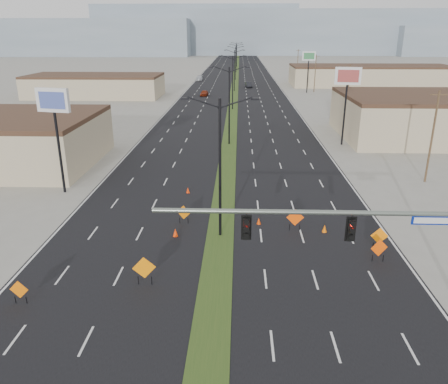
{
  "coord_description": "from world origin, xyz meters",
  "views": [
    {
      "loc": [
        1.28,
        -17.11,
        14.08
      ],
      "look_at": [
        0.26,
        12.55,
        3.2
      ],
      "focal_mm": 35.0,
      "sensor_mm": 36.0,
      "label": 1
    }
  ],
  "objects_px": {
    "cone_2": "(325,228)",
    "cone_3": "(188,190)",
    "car_far": "(199,78)",
    "cone_0": "(175,233)",
    "streetlight_6": "(237,54)",
    "construction_sign_0": "(19,290)",
    "cone_1": "(259,221)",
    "construction_sign_1": "(144,269)",
    "construction_sign_5": "(379,237)",
    "pole_sign_east_far": "(309,59)",
    "streetlight_3": "(234,69)",
    "pole_sign_west": "(54,108)",
    "streetlight_2": "(233,81)",
    "construction_sign_2": "(184,213)",
    "car_mid": "(249,85)",
    "construction_sign_4": "(379,249)",
    "pole_sign_east_near": "(347,82)",
    "streetlight_4": "(235,62)",
    "streetlight_0": "(220,165)",
    "streetlight_1": "(229,103)",
    "streetlight_5": "(236,57)",
    "signal_mast": "(389,239)",
    "car_left": "(204,93)",
    "construction_sign_3": "(295,218)"
  },
  "relations": [
    {
      "from": "cone_0",
      "to": "pole_sign_east_far",
      "type": "xyz_separation_m",
      "value": [
        21.28,
        81.97,
        7.69
      ]
    },
    {
      "from": "construction_sign_0",
      "to": "pole_sign_east_near",
      "type": "xyz_separation_m",
      "value": [
        25.63,
        37.21,
        7.35
      ]
    },
    {
      "from": "streetlight_1",
      "to": "construction_sign_2",
      "type": "relative_size",
      "value": 6.69
    },
    {
      "from": "car_far",
      "to": "cone_0",
      "type": "relative_size",
      "value": 7.95
    },
    {
      "from": "streetlight_3",
      "to": "streetlight_1",
      "type": "bearing_deg",
      "value": -90.0
    },
    {
      "from": "cone_2",
      "to": "cone_3",
      "type": "distance_m",
      "value": 13.8
    },
    {
      "from": "car_far",
      "to": "cone_2",
      "type": "height_order",
      "value": "car_far"
    },
    {
      "from": "cone_1",
      "to": "cone_0",
      "type": "bearing_deg",
      "value": -158.95
    },
    {
      "from": "construction_sign_1",
      "to": "cone_2",
      "type": "height_order",
      "value": "construction_sign_1"
    },
    {
      "from": "streetlight_2",
      "to": "construction_sign_0",
      "type": "xyz_separation_m",
      "value": [
        -10.62,
        -65.0,
        -4.59
      ]
    },
    {
      "from": "car_far",
      "to": "cone_1",
      "type": "distance_m",
      "value": 108.33
    },
    {
      "from": "streetlight_0",
      "to": "streetlight_3",
      "type": "bearing_deg",
      "value": 90.0
    },
    {
      "from": "streetlight_6",
      "to": "cone_3",
      "type": "relative_size",
      "value": 17.83
    },
    {
      "from": "pole_sign_west",
      "to": "pole_sign_east_far",
      "type": "distance_m",
      "value": 79.98
    },
    {
      "from": "streetlight_6",
      "to": "construction_sign_0",
      "type": "relative_size",
      "value": 7.05
    },
    {
      "from": "streetlight_6",
      "to": "cone_1",
      "type": "xyz_separation_m",
      "value": [
        2.92,
        -165.95,
        -5.14
      ]
    },
    {
      "from": "streetlight_6",
      "to": "pole_sign_east_far",
      "type": "distance_m",
      "value": 88.26
    },
    {
      "from": "streetlight_5",
      "to": "streetlight_6",
      "type": "distance_m",
      "value": 28.0
    },
    {
      "from": "pole_sign_east_near",
      "to": "pole_sign_west",
      "type": "bearing_deg",
      "value": -138.61
    },
    {
      "from": "signal_mast",
      "to": "cone_1",
      "type": "height_order",
      "value": "signal_mast"
    },
    {
      "from": "streetlight_3",
      "to": "construction_sign_5",
      "type": "xyz_separation_m",
      "value": [
        10.99,
        -85.79,
        -4.48
      ]
    },
    {
      "from": "streetlight_4",
      "to": "streetlight_6",
      "type": "distance_m",
      "value": 56.0
    },
    {
      "from": "streetlight_5",
      "to": "streetlight_6",
      "type": "relative_size",
      "value": 1.0
    },
    {
      "from": "construction_sign_0",
      "to": "construction_sign_4",
      "type": "xyz_separation_m",
      "value": [
        21.06,
        5.42,
        0.11
      ]
    },
    {
      "from": "car_left",
      "to": "pole_sign_east_near",
      "type": "distance_m",
      "value": 52.1
    },
    {
      "from": "car_far",
      "to": "construction_sign_2",
      "type": "xyz_separation_m",
      "value": [
        8.16,
        -107.46,
        0.15
      ]
    },
    {
      "from": "construction_sign_0",
      "to": "car_far",
      "type": "bearing_deg",
      "value": 93.81
    },
    {
      "from": "construction_sign_5",
      "to": "pole_sign_west",
      "type": "relative_size",
      "value": 0.17
    },
    {
      "from": "pole_sign_east_far",
      "to": "streetlight_3",
      "type": "bearing_deg",
      "value": 176.13
    },
    {
      "from": "cone_0",
      "to": "cone_1",
      "type": "xyz_separation_m",
      "value": [
        6.19,
        2.38,
        -0.04
      ]
    },
    {
      "from": "streetlight_0",
      "to": "streetlight_6",
      "type": "height_order",
      "value": "same"
    },
    {
      "from": "car_mid",
      "to": "construction_sign_4",
      "type": "bearing_deg",
      "value": -92.13
    },
    {
      "from": "construction_sign_4",
      "to": "pole_sign_west",
      "type": "distance_m",
      "value": 29.08
    },
    {
      "from": "car_mid",
      "to": "construction_sign_5",
      "type": "distance_m",
      "value": 94.1
    },
    {
      "from": "streetlight_2",
      "to": "streetlight_3",
      "type": "xyz_separation_m",
      "value": [
        0.0,
        28.0,
        0.0
      ]
    },
    {
      "from": "streetlight_6",
      "to": "construction_sign_3",
      "type": "height_order",
      "value": "streetlight_6"
    },
    {
      "from": "car_mid",
      "to": "pole_sign_east_far",
      "type": "xyz_separation_m",
      "value": [
        14.22,
        -10.4,
        7.3
      ]
    },
    {
      "from": "streetlight_3",
      "to": "cone_1",
      "type": "bearing_deg",
      "value": -87.96
    },
    {
      "from": "car_left",
      "to": "pole_sign_east_near",
      "type": "xyz_separation_m",
      "value": [
        21.97,
        -46.64,
        7.52
      ]
    },
    {
      "from": "streetlight_3",
      "to": "construction_sign_2",
      "type": "bearing_deg",
      "value": -92.05
    },
    {
      "from": "car_mid",
      "to": "cone_0",
      "type": "relative_size",
      "value": 6.84
    },
    {
      "from": "streetlight_4",
      "to": "streetlight_0",
      "type": "bearing_deg",
      "value": -90.0
    },
    {
      "from": "streetlight_4",
      "to": "pole_sign_east_near",
      "type": "distance_m",
      "value": 85.17
    },
    {
      "from": "construction_sign_1",
      "to": "construction_sign_5",
      "type": "distance_m",
      "value": 15.98
    },
    {
      "from": "car_mid",
      "to": "pole_sign_east_near",
      "type": "relative_size",
      "value": 0.43
    },
    {
      "from": "streetlight_3",
      "to": "streetlight_2",
      "type": "bearing_deg",
      "value": -90.0
    },
    {
      "from": "streetlight_3",
      "to": "car_far",
      "type": "height_order",
      "value": "streetlight_3"
    },
    {
      "from": "car_far",
      "to": "construction_sign_2",
      "type": "distance_m",
      "value": 107.77
    },
    {
      "from": "signal_mast",
      "to": "car_left",
      "type": "height_order",
      "value": "signal_mast"
    },
    {
      "from": "streetlight_4",
      "to": "streetlight_5",
      "type": "bearing_deg",
      "value": 90.0
    }
  ]
}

